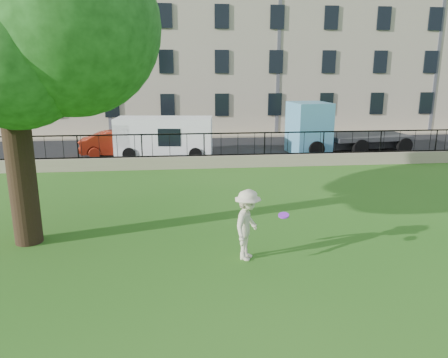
{
  "coord_description": "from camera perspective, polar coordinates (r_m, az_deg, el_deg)",
  "views": [
    {
      "loc": [
        -1.24,
        -9.01,
        4.82
      ],
      "look_at": [
        0.08,
        3.5,
        1.59
      ],
      "focal_mm": 35.0,
      "sensor_mm": 36.0,
      "label": 1
    }
  ],
  "objects": [
    {
      "name": "ground",
      "position": [
        10.29,
        1.65,
        -13.55
      ],
      "size": [
        120.0,
        120.0,
        0.0
      ],
      "primitive_type": "plane",
      "color": "#276518",
      "rests_on": "ground"
    },
    {
      "name": "retaining_wall",
      "position": [
        21.52,
        -2.59,
        2.25
      ],
      "size": [
        50.0,
        0.4,
        0.6
      ],
      "primitive_type": "cube",
      "color": "gray",
      "rests_on": "ground"
    },
    {
      "name": "iron_railing",
      "position": [
        21.36,
        -2.62,
        4.49
      ],
      "size": [
        50.0,
        0.05,
        1.13
      ],
      "color": "black",
      "rests_on": "retaining_wall"
    },
    {
      "name": "street",
      "position": [
        26.18,
        -3.22,
        3.77
      ],
      "size": [
        60.0,
        9.0,
        0.01
      ],
      "primitive_type": "cube",
      "color": "black",
      "rests_on": "ground"
    },
    {
      "name": "sidewalk",
      "position": [
        31.3,
        -3.71,
        5.62
      ],
      "size": [
        60.0,
        1.4,
        0.12
      ],
      "primitive_type": "cube",
      "color": "gray",
      "rests_on": "ground"
    },
    {
      "name": "building_row",
      "position": [
        36.65,
        -4.28,
        17.64
      ],
      "size": [
        56.4,
        10.4,
        13.8
      ],
      "color": "#B5A690",
      "rests_on": "ground"
    },
    {
      "name": "man",
      "position": [
        11.19,
        3.1,
        -6.01
      ],
      "size": [
        1.15,
        1.38,
        1.85
      ],
      "primitive_type": "imported",
      "rotation": [
        0.0,
        0.0,
        1.11
      ],
      "color": "beige",
      "rests_on": "ground"
    },
    {
      "name": "frisbee",
      "position": [
        10.93,
        7.79,
        -4.72
      ],
      "size": [
        0.32,
        0.31,
        0.12
      ],
      "primitive_type": "cylinder",
      "rotation": [
        0.21,
        -0.14,
        0.18
      ],
      "color": "#9A28E6"
    },
    {
      "name": "red_sedan",
      "position": [
        24.97,
        -13.49,
        4.49
      ],
      "size": [
        4.28,
        1.65,
        1.39
      ],
      "primitive_type": "imported",
      "rotation": [
        0.0,
        0.0,
        1.61
      ],
      "color": "#A82814",
      "rests_on": "street"
    },
    {
      "name": "white_van",
      "position": [
        24.25,
        -7.79,
        5.4
      ],
      "size": [
        5.37,
        2.58,
        2.17
      ],
      "primitive_type": "cube",
      "rotation": [
        0.0,
        0.0,
        -0.11
      ],
      "color": "white",
      "rests_on": "street"
    },
    {
      "name": "blue_truck",
      "position": [
        26.54,
        15.95,
        6.56
      ],
      "size": [
        7.16,
        3.19,
        2.91
      ],
      "primitive_type": "cube",
      "rotation": [
        0.0,
        0.0,
        0.11
      ],
      "color": "#57A3CD",
      "rests_on": "street"
    }
  ]
}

